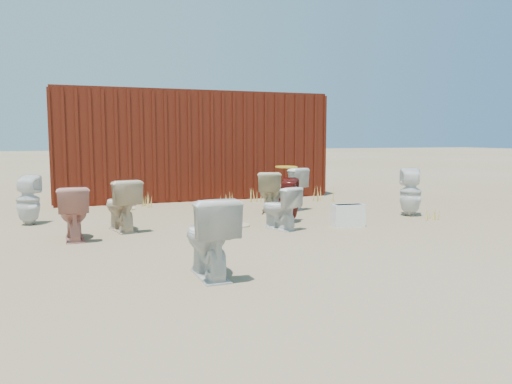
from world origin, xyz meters
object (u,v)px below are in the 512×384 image
object	(u,v)px
toilet_front_maroon	(289,200)
toilet_back_beige_right	(269,192)
toilet_back_e	(411,192)
loose_tank	(348,216)
toilet_front_pink	(73,213)
toilet_front_a	(209,237)
toilet_back_beige_left	(121,205)
toilet_back_yellowlid	(286,188)
toilet_front_c	(280,208)
toilet_back_a	(28,200)
shipping_container	(188,145)

from	to	relation	value
toilet_front_maroon	toilet_back_beige_right	bearing A→B (deg)	-63.34
toilet_front_maroon	toilet_back_e	bearing A→B (deg)	-151.32
toilet_front_maroon	loose_tank	world-z (taller)	toilet_front_maroon
toilet_front_pink	toilet_back_e	size ratio (longest dim) A/B	0.87
toilet_front_a	toilet_back_beige_left	size ratio (longest dim) A/B	1.04
toilet_back_yellowlid	toilet_front_pink	bearing A→B (deg)	-2.14
toilet_front_c	toilet_back_a	distance (m)	3.99
shipping_container	toilet_back_a	bearing A→B (deg)	-136.69
loose_tank	toilet_back_yellowlid	bearing A→B (deg)	98.90
toilet_front_a	toilet_back_e	distance (m)	5.05
toilet_front_c	loose_tank	size ratio (longest dim) A/B	1.30
shipping_container	toilet_back_e	bearing A→B (deg)	-56.34
toilet_back_beige_left	toilet_front_a	bearing A→B (deg)	89.02
toilet_front_maroon	toilet_back_beige_left	xyz separation A→B (m)	(-2.64, 0.17, 0.02)
toilet_back_yellowlid	loose_tank	bearing A→B (deg)	68.42
shipping_container	toilet_front_c	size ratio (longest dim) A/B	9.23
toilet_front_pink	toilet_back_e	world-z (taller)	toilet_back_e
toilet_front_maroon	toilet_back_a	bearing A→B (deg)	14.53
toilet_front_c	toilet_front_maroon	distance (m)	0.65
toilet_front_maroon	toilet_back_beige_right	distance (m)	1.11
toilet_back_yellowlid	toilet_back_e	xyz separation A→B (m)	(1.74, -1.50, 0.02)
toilet_back_beige_left	toilet_back_e	size ratio (longest dim) A/B	0.92
toilet_front_pink	loose_tank	xyz separation A→B (m)	(4.01, -0.43, -0.19)
shipping_container	toilet_back_e	distance (m)	5.42
shipping_container	toilet_front_pink	bearing A→B (deg)	-119.82
toilet_front_pink	toilet_back_yellowlid	world-z (taller)	toilet_back_yellowlid
toilet_front_c	shipping_container	bearing A→B (deg)	-108.43
shipping_container	toilet_back_a	xyz separation A→B (m)	(-3.30, -3.11, -0.81)
toilet_front_a	loose_tank	world-z (taller)	toilet_front_a
toilet_front_pink	toilet_back_e	bearing A→B (deg)	-179.72
shipping_container	loose_tank	world-z (taller)	shipping_container
toilet_back_a	toilet_back_beige_right	world-z (taller)	toilet_back_a
toilet_front_pink	toilet_back_a	distance (m)	1.64
toilet_front_a	toilet_back_yellowlid	xyz separation A→B (m)	(2.63, 4.04, 0.00)
toilet_front_a	toilet_front_maroon	world-z (taller)	toilet_front_a
toilet_front_pink	toilet_back_yellowlid	size ratio (longest dim) A/B	0.91
toilet_front_pink	toilet_back_beige_left	size ratio (longest dim) A/B	0.95
shipping_container	toilet_back_beige_right	world-z (taller)	shipping_container
toilet_back_a	toilet_back_yellowlid	xyz separation A→B (m)	(4.53, 0.15, 0.01)
toilet_back_beige_right	loose_tank	xyz separation A→B (m)	(0.60, -1.81, -0.21)
toilet_front_c	toilet_back_a	bearing A→B (deg)	-47.82
loose_tank	toilet_front_a	bearing A→B (deg)	-139.27
toilet_back_beige_left	toilet_front_pink	bearing A→B (deg)	20.95
toilet_back_a	toilet_back_yellowlid	bearing A→B (deg)	-162.71
toilet_front_a	toilet_back_yellowlid	size ratio (longest dim) A/B	1.00
toilet_front_maroon	toilet_back_beige_left	bearing A→B (deg)	27.96
toilet_back_yellowlid	toilet_back_e	world-z (taller)	toilet_back_e
shipping_container	toilet_back_a	size ratio (longest dim) A/B	7.62
toilet_back_a	toilet_back_beige_left	xyz separation A→B (m)	(1.33, -1.05, -0.01)
shipping_container	toilet_back_a	world-z (taller)	shipping_container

